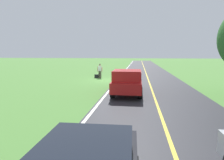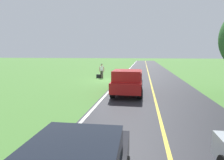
{
  "view_description": "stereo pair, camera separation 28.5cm",
  "coord_description": "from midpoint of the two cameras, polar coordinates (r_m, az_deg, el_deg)",
  "views": [
    {
      "loc": [
        -3.37,
        20.71,
        2.95
      ],
      "look_at": [
        -1.56,
        7.87,
        1.14
      ],
      "focal_mm": 30.49,
      "sensor_mm": 36.0,
      "label": 1
    },
    {
      "loc": [
        -3.65,
        20.66,
        2.95
      ],
      "look_at": [
        -1.56,
        7.87,
        1.14
      ],
      "focal_mm": 30.49,
      "sensor_mm": 36.0,
      "label": 2
    }
  ],
  "objects": [
    {
      "name": "hitchhiker_walking",
      "position": [
        23.05,
        -3.99,
        3.03
      ],
      "size": [
        0.62,
        0.51,
        1.75
      ],
      "color": "#4C473D",
      "rests_on": "ground"
    },
    {
      "name": "ground_plane",
      "position": [
        21.19,
        -1.58,
        -0.06
      ],
      "size": [
        200.0,
        200.0,
        0.0
      ],
      "primitive_type": "plane",
      "color": "#4C7F38"
    },
    {
      "name": "road_surface",
      "position": [
        20.91,
        10.57,
        -0.29
      ],
      "size": [
        7.19,
        120.0,
        0.0
      ],
      "primitive_type": "cube",
      "color": "#28282D",
      "rests_on": "ground"
    },
    {
      "name": "pickup_truck_passing",
      "position": [
        13.92,
        4.11,
        -0.26
      ],
      "size": [
        2.11,
        5.41,
        1.82
      ],
      "color": "#B21919",
      "rests_on": "ground"
    },
    {
      "name": "suitcase_carried",
      "position": [
        23.14,
        -5.03,
        1.14
      ],
      "size": [
        0.46,
        0.21,
        0.44
      ],
      "primitive_type": "cube",
      "rotation": [
        0.0,
        0.0,
        1.56
      ],
      "color": "black",
      "rests_on": "ground"
    },
    {
      "name": "lane_edge_line",
      "position": [
        21.04,
        1.24,
        -0.1
      ],
      "size": [
        0.16,
        117.6,
        0.0
      ],
      "primitive_type": "cube",
      "color": "silver",
      "rests_on": "ground"
    },
    {
      "name": "lane_centre_line",
      "position": [
        20.91,
        10.57,
        -0.28
      ],
      "size": [
        0.14,
        117.6,
        0.0
      ],
      "primitive_type": "cube",
      "color": "gold",
      "rests_on": "ground"
    }
  ]
}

